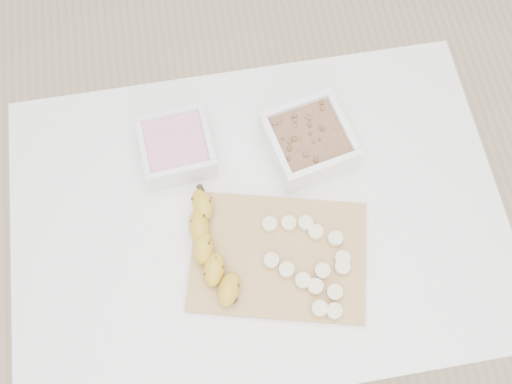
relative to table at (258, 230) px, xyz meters
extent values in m
plane|color=#C6AD89|center=(0.00, 0.00, -0.65)|extent=(3.50, 3.50, 0.00)
cube|color=white|center=(0.00, 0.00, 0.08)|extent=(1.00, 0.70, 0.04)
cylinder|color=white|center=(0.44, -0.29, -0.30)|extent=(0.05, 0.05, 0.71)
cylinder|color=white|center=(-0.44, 0.29, -0.30)|extent=(0.05, 0.05, 0.71)
cylinder|color=white|center=(0.44, 0.29, -0.30)|extent=(0.05, 0.05, 0.71)
cube|color=white|center=(-0.14, 0.17, 0.13)|extent=(0.15, 0.15, 0.07)
cube|color=pink|center=(-0.14, 0.17, 0.13)|extent=(0.13, 0.13, 0.04)
cube|color=white|center=(0.13, 0.13, 0.13)|extent=(0.19, 0.19, 0.08)
cube|color=brown|center=(0.13, 0.13, 0.14)|extent=(0.16, 0.16, 0.04)
cube|color=tan|center=(0.02, -0.09, 0.10)|extent=(0.39, 0.32, 0.01)
cylinder|color=beige|center=(0.02, -0.03, 0.12)|extent=(0.03, 0.03, 0.01)
cylinder|color=beige|center=(0.06, -0.03, 0.12)|extent=(0.03, 0.03, 0.01)
cylinder|color=beige|center=(0.09, -0.04, 0.12)|extent=(0.03, 0.03, 0.01)
cylinder|color=beige|center=(0.10, -0.06, 0.12)|extent=(0.03, 0.03, 0.01)
cylinder|color=beige|center=(0.14, -0.08, 0.12)|extent=(0.03, 0.03, 0.01)
cylinder|color=beige|center=(0.14, -0.12, 0.12)|extent=(0.03, 0.03, 0.01)
cylinder|color=beige|center=(0.14, -0.14, 0.12)|extent=(0.03, 0.03, 0.01)
cylinder|color=beige|center=(0.01, -0.10, 0.12)|extent=(0.03, 0.03, 0.01)
cylinder|color=beige|center=(0.03, -0.12, 0.12)|extent=(0.03, 0.03, 0.01)
cylinder|color=beige|center=(0.06, -0.15, 0.12)|extent=(0.03, 0.03, 0.01)
cylinder|color=beige|center=(0.08, -0.17, 0.12)|extent=(0.03, 0.03, 0.01)
cylinder|color=beige|center=(0.12, -0.18, 0.12)|extent=(0.03, 0.03, 0.01)
cylinder|color=beige|center=(0.11, -0.22, 0.12)|extent=(0.03, 0.03, 0.01)
cylinder|color=beige|center=(0.08, -0.21, 0.12)|extent=(0.03, 0.03, 0.01)
cylinder|color=beige|center=(0.10, -0.14, 0.12)|extent=(0.03, 0.03, 0.01)
camera|label=1|loc=(-0.07, -0.37, 1.20)|focal=40.00mm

